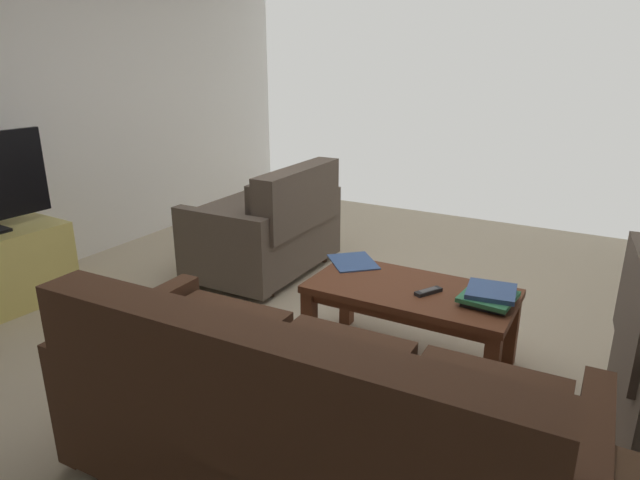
{
  "coord_description": "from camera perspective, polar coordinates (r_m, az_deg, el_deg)",
  "views": [
    {
      "loc": [
        -1.36,
        2.68,
        1.63
      ],
      "look_at": [
        -0.03,
        0.32,
        0.71
      ],
      "focal_mm": 30.91,
      "sensor_mm": 36.0,
      "label": 1
    }
  ],
  "objects": [
    {
      "name": "loveseat_near",
      "position": [
        4.25,
        -5.3,
        1.36
      ],
      "size": [
        0.81,
        1.16,
        0.86
      ],
      "color": "black",
      "rests_on": "ground"
    },
    {
      "name": "tv_remote",
      "position": [
        2.95,
        11.16,
        -5.26
      ],
      "size": [
        0.12,
        0.16,
        0.02
      ],
      "color": "black",
      "rests_on": "coffee_table"
    },
    {
      "name": "loose_magazine",
      "position": [
        3.32,
        3.44,
        -2.26
      ],
      "size": [
        0.39,
        0.39,
        0.01
      ],
      "primitive_type": "cube",
      "rotation": [
        0.0,
        0.0,
        3.89
      ],
      "color": "#385693",
      "rests_on": "coffee_table"
    },
    {
      "name": "ground_plane",
      "position": [
        3.42,
        2.16,
        -9.9
      ],
      "size": [
        5.13,
        5.85,
        0.01
      ],
      "primitive_type": "cube",
      "color": "#B7A88E"
    },
    {
      "name": "sofa_main",
      "position": [
        2.1,
        -1.52,
        -18.14
      ],
      "size": [
        1.96,
        0.89,
        0.86
      ],
      "color": "black",
      "rests_on": "ground"
    },
    {
      "name": "book_stack",
      "position": [
        2.91,
        17.12,
        -5.54
      ],
      "size": [
        0.28,
        0.3,
        0.07
      ],
      "color": "black",
      "rests_on": "coffee_table"
    },
    {
      "name": "coffee_table",
      "position": [
        3.03,
        9.34,
        -6.11
      ],
      "size": [
        1.09,
        0.56,
        0.44
      ],
      "color": "brown",
      "rests_on": "ground"
    },
    {
      "name": "wall_right",
      "position": [
        4.76,
        -27.05,
        13.11
      ],
      "size": [
        0.12,
        5.85,
        2.66
      ],
      "primitive_type": "cube",
      "color": "white",
      "rests_on": "ground"
    }
  ]
}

